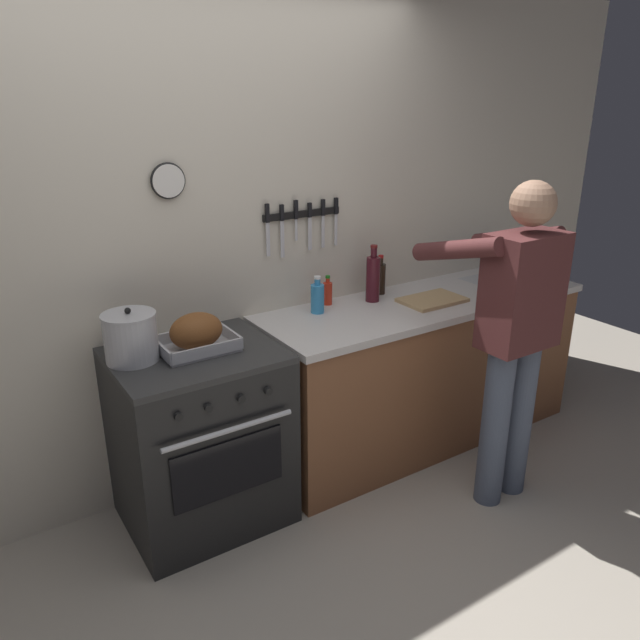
{
  "coord_description": "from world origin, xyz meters",
  "views": [
    {
      "loc": [
        -1.16,
        -1.51,
        2.03
      ],
      "look_at": [
        0.38,
        0.85,
        0.98
      ],
      "focal_mm": 34.61,
      "sensor_mm": 36.0,
      "label": 1
    }
  ],
  "objects_px": {
    "stove": "(201,437)",
    "bottle_soy_sauce": "(380,278)",
    "roasting_pan": "(196,334)",
    "bottle_wine_red": "(373,278)",
    "person_cook": "(515,327)",
    "cutting_board": "(432,300)",
    "bottle_hot_sauce": "(328,293)",
    "bottle_dish_soap": "(317,298)",
    "stock_pot": "(131,337)"
  },
  "relations": [
    {
      "from": "stove",
      "to": "bottle_soy_sauce",
      "type": "xyz_separation_m",
      "value": [
        1.26,
        0.23,
        0.55
      ]
    },
    {
      "from": "roasting_pan",
      "to": "bottle_wine_red",
      "type": "xyz_separation_m",
      "value": [
        1.12,
        0.13,
        0.05
      ]
    },
    {
      "from": "person_cook",
      "to": "bottle_soy_sauce",
      "type": "relative_size",
      "value": 7.1
    },
    {
      "from": "roasting_pan",
      "to": "cutting_board",
      "type": "height_order",
      "value": "roasting_pan"
    },
    {
      "from": "roasting_pan",
      "to": "bottle_hot_sauce",
      "type": "height_order",
      "value": "roasting_pan"
    },
    {
      "from": "bottle_dish_soap",
      "to": "bottle_wine_red",
      "type": "height_order",
      "value": "bottle_wine_red"
    },
    {
      "from": "bottle_hot_sauce",
      "to": "stove",
      "type": "bearing_deg",
      "value": -165.35
    },
    {
      "from": "person_cook",
      "to": "bottle_wine_red",
      "type": "xyz_separation_m",
      "value": [
        -0.24,
        0.82,
        0.08
      ]
    },
    {
      "from": "stove",
      "to": "bottle_dish_soap",
      "type": "xyz_separation_m",
      "value": [
        0.77,
        0.15,
        0.53
      ]
    },
    {
      "from": "roasting_pan",
      "to": "bottle_hot_sauce",
      "type": "distance_m",
      "value": 0.9
    },
    {
      "from": "person_cook",
      "to": "stock_pot",
      "type": "relative_size",
      "value": 6.68
    },
    {
      "from": "cutting_board",
      "to": "bottle_hot_sauce",
      "type": "height_order",
      "value": "bottle_hot_sauce"
    },
    {
      "from": "bottle_hot_sauce",
      "to": "bottle_soy_sauce",
      "type": "bearing_deg",
      "value": -0.92
    },
    {
      "from": "cutting_board",
      "to": "bottle_wine_red",
      "type": "bearing_deg",
      "value": 144.4
    },
    {
      "from": "stove",
      "to": "bottle_wine_red",
      "type": "distance_m",
      "value": 1.29
    },
    {
      "from": "cutting_board",
      "to": "bottle_soy_sauce",
      "type": "distance_m",
      "value": 0.34
    },
    {
      "from": "bottle_wine_red",
      "to": "roasting_pan",
      "type": "bearing_deg",
      "value": -173.58
    },
    {
      "from": "stove",
      "to": "cutting_board",
      "type": "distance_m",
      "value": 1.5
    },
    {
      "from": "bottle_hot_sauce",
      "to": "person_cook",
      "type": "bearing_deg",
      "value": -61.5
    },
    {
      "from": "roasting_pan",
      "to": "stock_pot",
      "type": "xyz_separation_m",
      "value": [
        -0.29,
        0.05,
        0.03
      ]
    },
    {
      "from": "roasting_pan",
      "to": "cutting_board",
      "type": "bearing_deg",
      "value": -2.99
    },
    {
      "from": "roasting_pan",
      "to": "bottle_hot_sauce",
      "type": "bearing_deg",
      "value": 13.88
    },
    {
      "from": "roasting_pan",
      "to": "bottle_dish_soap",
      "type": "distance_m",
      "value": 0.76
    },
    {
      "from": "person_cook",
      "to": "roasting_pan",
      "type": "relative_size",
      "value": 4.72
    },
    {
      "from": "stove",
      "to": "bottle_soy_sauce",
      "type": "relative_size",
      "value": 3.85
    },
    {
      "from": "person_cook",
      "to": "bottle_dish_soap",
      "type": "distance_m",
      "value": 1.03
    },
    {
      "from": "person_cook",
      "to": "bottle_wine_red",
      "type": "relative_size",
      "value": 5.09
    },
    {
      "from": "bottle_hot_sauce",
      "to": "roasting_pan",
      "type": "bearing_deg",
      "value": -166.12
    },
    {
      "from": "bottle_hot_sauce",
      "to": "bottle_dish_soap",
      "type": "bearing_deg",
      "value": -145.68
    },
    {
      "from": "cutting_board",
      "to": "bottle_dish_soap",
      "type": "relative_size",
      "value": 1.76
    },
    {
      "from": "person_cook",
      "to": "stove",
      "type": "bearing_deg",
      "value": 67.37
    },
    {
      "from": "roasting_pan",
      "to": "bottle_wine_red",
      "type": "distance_m",
      "value": 1.13
    },
    {
      "from": "roasting_pan",
      "to": "bottle_soy_sauce",
      "type": "xyz_separation_m",
      "value": [
        1.24,
        0.21,
        0.02
      ]
    },
    {
      "from": "stove",
      "to": "bottle_wine_red",
      "type": "bearing_deg",
      "value": 7.22
    },
    {
      "from": "bottle_soy_sauce",
      "to": "stock_pot",
      "type": "bearing_deg",
      "value": -174.13
    },
    {
      "from": "stock_pot",
      "to": "bottle_soy_sauce",
      "type": "distance_m",
      "value": 1.53
    },
    {
      "from": "roasting_pan",
      "to": "stock_pot",
      "type": "height_order",
      "value": "stock_pot"
    },
    {
      "from": "roasting_pan",
      "to": "bottle_soy_sauce",
      "type": "distance_m",
      "value": 1.26
    },
    {
      "from": "person_cook",
      "to": "roasting_pan",
      "type": "bearing_deg",
      "value": 66.35
    },
    {
      "from": "bottle_wine_red",
      "to": "stock_pot",
      "type": "bearing_deg",
      "value": -177.0
    },
    {
      "from": "stove",
      "to": "bottle_hot_sauce",
      "type": "relative_size",
      "value": 5.35
    },
    {
      "from": "cutting_board",
      "to": "bottle_dish_soap",
      "type": "height_order",
      "value": "bottle_dish_soap"
    },
    {
      "from": "person_cook",
      "to": "cutting_board",
      "type": "distance_m",
      "value": 0.62
    },
    {
      "from": "cutting_board",
      "to": "stock_pot",
      "type": "bearing_deg",
      "value": 175.74
    },
    {
      "from": "bottle_soy_sauce",
      "to": "cutting_board",
      "type": "bearing_deg",
      "value": -60.72
    },
    {
      "from": "bottle_dish_soap",
      "to": "stove",
      "type": "bearing_deg",
      "value": -168.98
    },
    {
      "from": "bottle_dish_soap",
      "to": "bottle_hot_sauce",
      "type": "xyz_separation_m",
      "value": [
        0.12,
        0.08,
        -0.02
      ]
    },
    {
      "from": "stove",
      "to": "cutting_board",
      "type": "height_order",
      "value": "cutting_board"
    },
    {
      "from": "stock_pot",
      "to": "bottle_dish_soap",
      "type": "relative_size",
      "value": 1.21
    },
    {
      "from": "person_cook",
      "to": "stock_pot",
      "type": "xyz_separation_m",
      "value": [
        -1.65,
        0.74,
        0.06
      ]
    }
  ]
}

